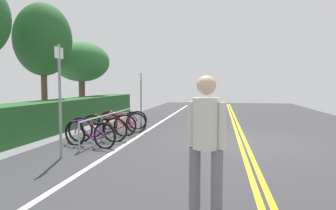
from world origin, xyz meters
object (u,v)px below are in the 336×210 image
at_px(bicycle_4, 123,120).
at_px(tree_extra, 81,62).
at_px(bicycle_2, 109,126).
at_px(pedestrian, 206,137).
at_px(bike_rack, 110,119).
at_px(sign_post_near, 60,91).
at_px(bicycle_0, 89,134).
at_px(sign_post_far, 141,93).
at_px(bicycle_3, 122,123).
at_px(tree_far_right, 43,40).
at_px(bicycle_1, 98,130).

bearing_deg(bicycle_4, tree_extra, 40.33).
xyz_separation_m(bicycle_2, pedestrian, (-5.47, -3.24, 0.66)).
bearing_deg(bike_rack, sign_post_near, 178.30).
bearing_deg(bicycle_0, bicycle_2, 2.23).
bearing_deg(bike_rack, sign_post_far, -2.45).
xyz_separation_m(bicycle_0, bicycle_3, (2.45, -0.08, 0.00)).
height_order(bike_rack, sign_post_near, sign_post_near).
bearing_deg(bicycle_3, sign_post_far, -0.96).
height_order(bicycle_4, sign_post_far, sign_post_far).
bearing_deg(tree_far_right, pedestrian, -139.11).
relative_size(bicycle_4, sign_post_far, 0.80).
bearing_deg(bicycle_4, bicycle_0, -177.85).
bearing_deg(tree_extra, bicycle_3, -142.81).
bearing_deg(tree_extra, bike_rack, -147.95).
height_order(bicycle_0, pedestrian, pedestrian).
height_order(bike_rack, bicycle_2, bike_rack).
xyz_separation_m(bike_rack, bicycle_0, (-1.58, -0.02, -0.21)).
bearing_deg(tree_far_right, tree_extra, -2.87).
bearing_deg(tree_extra, pedestrian, -148.74).
height_order(bicycle_4, sign_post_near, sign_post_near).
height_order(bicycle_2, sign_post_near, sign_post_near).
height_order(bicycle_2, tree_far_right, tree_far_right).
bearing_deg(bicycle_1, bicycle_4, 1.13).
height_order(bicycle_0, tree_far_right, tree_far_right).
xyz_separation_m(bike_rack, tree_far_right, (2.57, 3.74, 2.87)).
relative_size(bicycle_1, bicycle_2, 1.03).
relative_size(bicycle_3, sign_post_far, 0.80).
bearing_deg(bike_rack, tree_far_right, 55.54).
bearing_deg(bicycle_3, tree_far_right, 66.15).
xyz_separation_m(bicycle_0, bicycle_1, (0.73, 0.07, 0.01)).
bearing_deg(bike_rack, bicycle_1, 176.47).
height_order(bicycle_1, tree_extra, tree_extra).
bearing_deg(sign_post_near, tree_far_right, 34.00).
distance_m(bicycle_2, bicycle_3, 0.85).
relative_size(bicycle_4, pedestrian, 0.97).
relative_size(bicycle_1, tree_far_right, 0.35).
distance_m(bicycle_0, bicycle_2, 1.61).
height_order(bike_rack, tree_far_right, tree_far_right).
xyz_separation_m(bicycle_1, bicycle_4, (2.47, 0.05, -0.02)).
xyz_separation_m(bicycle_3, pedestrian, (-6.32, -3.10, 0.66)).
distance_m(bike_rack, bicycle_4, 1.64).
height_order(pedestrian, sign_post_far, sign_post_far).
bearing_deg(bicycle_3, tree_extra, 37.19).
bearing_deg(bicycle_4, bicycle_2, -177.93).
xyz_separation_m(bike_rack, sign_post_near, (-2.85, 0.08, 0.94)).
relative_size(bicycle_4, tree_far_right, 0.34).
relative_size(bicycle_2, bicycle_4, 0.98).
bearing_deg(tree_far_right, bicycle_3, -113.85).
relative_size(bicycle_0, sign_post_near, 0.65).
height_order(bicycle_1, bicycle_4, bicycle_1).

